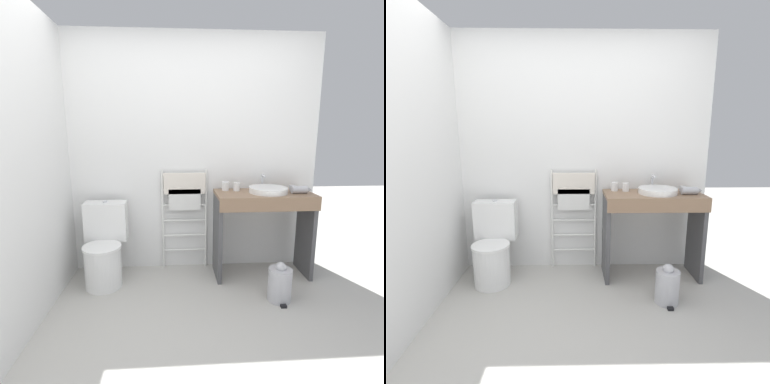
% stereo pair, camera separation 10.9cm
% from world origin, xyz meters
% --- Properties ---
extents(ground_plane, '(12.00, 12.00, 0.00)m').
position_xyz_m(ground_plane, '(0.00, 0.00, 0.00)').
color(ground_plane, '#B2AFA8').
extents(wall_back, '(2.71, 0.12, 2.45)m').
position_xyz_m(wall_back, '(0.00, 1.57, 1.22)').
color(wall_back, white).
rests_on(wall_back, ground_plane).
extents(wall_side, '(0.12, 2.23, 2.45)m').
position_xyz_m(wall_side, '(-1.29, 0.75, 1.22)').
color(wall_side, white).
rests_on(wall_side, ground_plane).
extents(toilet, '(0.41, 0.52, 0.79)m').
position_xyz_m(toilet, '(-0.86, 1.19, 0.35)').
color(toilet, white).
rests_on(toilet, ground_plane).
extents(towel_radiator, '(0.49, 0.06, 1.09)m').
position_xyz_m(towel_radiator, '(-0.06, 1.45, 0.79)').
color(towel_radiator, white).
rests_on(towel_radiator, ground_plane).
extents(vanity_counter, '(0.96, 0.47, 0.88)m').
position_xyz_m(vanity_counter, '(0.73, 1.23, 0.60)').
color(vanity_counter, '#84664C').
rests_on(vanity_counter, ground_plane).
extents(sink_basin, '(0.38, 0.38, 0.06)m').
position_xyz_m(sink_basin, '(0.76, 1.23, 0.91)').
color(sink_basin, white).
rests_on(sink_basin, vanity_counter).
extents(faucet, '(0.02, 0.10, 0.15)m').
position_xyz_m(faucet, '(0.76, 1.43, 0.98)').
color(faucet, silver).
rests_on(faucet, vanity_counter).
extents(cup_near_wall, '(0.07, 0.07, 0.09)m').
position_xyz_m(cup_near_wall, '(0.36, 1.38, 0.92)').
color(cup_near_wall, white).
rests_on(cup_near_wall, vanity_counter).
extents(cup_near_edge, '(0.07, 0.07, 0.08)m').
position_xyz_m(cup_near_edge, '(0.47, 1.35, 0.92)').
color(cup_near_edge, white).
rests_on(cup_near_edge, vanity_counter).
extents(hair_dryer, '(0.20, 0.16, 0.07)m').
position_xyz_m(hair_dryer, '(1.07, 1.19, 0.92)').
color(hair_dryer, '#B7B7BC').
rests_on(hair_dryer, vanity_counter).
extents(trash_bin, '(0.21, 0.24, 0.36)m').
position_xyz_m(trash_bin, '(0.75, 0.75, 0.16)').
color(trash_bin, '#B7B7BC').
rests_on(trash_bin, ground_plane).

